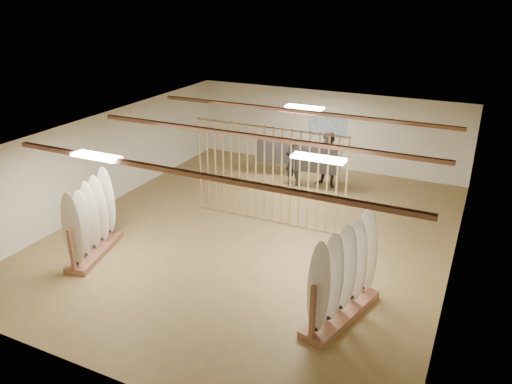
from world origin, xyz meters
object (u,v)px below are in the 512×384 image
at_px(clothing_rack_b, 318,159).
at_px(rack_left, 92,230).
at_px(clothing_rack_a, 273,152).
at_px(rack_right, 343,287).
at_px(shopper_b, 329,156).
at_px(shopper_a, 294,159).

bearing_deg(clothing_rack_b, rack_left, -122.39).
distance_m(clothing_rack_a, clothing_rack_b, 1.85).
xyz_separation_m(clothing_rack_a, clothing_rack_b, (1.79, -0.46, 0.15)).
distance_m(rack_left, rack_right, 6.30).
distance_m(rack_right, shopper_b, 7.16).
distance_m(rack_right, clothing_rack_a, 8.27).
bearing_deg(rack_right, clothing_rack_b, 127.49).
relative_size(clothing_rack_b, shopper_b, 0.74).
xyz_separation_m(clothing_rack_a, shopper_a, (0.99, -0.57, 0.07)).
xyz_separation_m(rack_left, clothing_rack_b, (3.54, 6.63, 0.35)).
height_order(rack_right, shopper_b, rack_right).
distance_m(rack_left, clothing_rack_a, 7.31).
xyz_separation_m(rack_right, shopper_b, (-2.47, 6.71, 0.34)).
bearing_deg(clothing_rack_a, rack_left, -120.04).
xyz_separation_m(shopper_a, shopper_b, (1.07, 0.37, 0.12)).
relative_size(rack_left, clothing_rack_b, 1.36).
xyz_separation_m(rack_left, rack_right, (6.30, 0.17, 0.05)).
bearing_deg(shopper_a, rack_left, 65.54).
bearing_deg(shopper_b, shopper_a, -150.75).
bearing_deg(clothing_rack_a, shopper_a, -46.03).
distance_m(rack_left, shopper_b, 7.89).
height_order(rack_right, shopper_a, rack_right).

